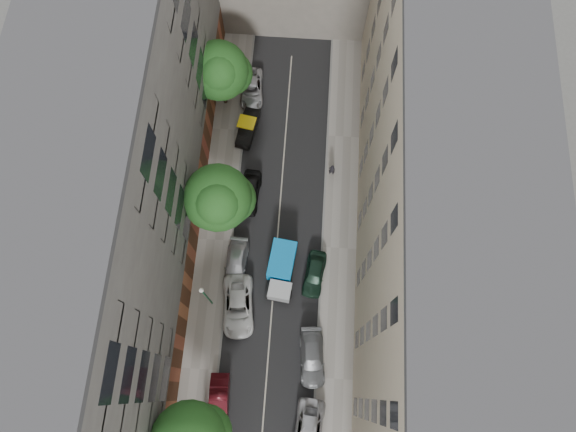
# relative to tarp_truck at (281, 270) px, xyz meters

# --- Properties ---
(ground) EXTENTS (120.00, 120.00, 0.00)m
(ground) POSITION_rel_tarp_truck_xyz_m (-0.60, 2.57, -1.27)
(ground) COLOR #4C4C49
(ground) RESTS_ON ground
(road_surface) EXTENTS (8.00, 44.00, 0.02)m
(road_surface) POSITION_rel_tarp_truck_xyz_m (-0.60, 2.57, -1.26)
(road_surface) COLOR black
(road_surface) RESTS_ON ground
(sidewalk_left) EXTENTS (3.00, 44.00, 0.15)m
(sidewalk_left) POSITION_rel_tarp_truck_xyz_m (-6.10, 2.57, -1.19)
(sidewalk_left) COLOR gray
(sidewalk_left) RESTS_ON ground
(sidewalk_right) EXTENTS (3.00, 44.00, 0.15)m
(sidewalk_right) POSITION_rel_tarp_truck_xyz_m (4.90, 2.57, -1.19)
(sidewalk_right) COLOR gray
(sidewalk_right) RESTS_ON ground
(building_left) EXTENTS (8.00, 44.00, 20.00)m
(building_left) POSITION_rel_tarp_truck_xyz_m (-11.60, 2.57, 8.73)
(building_left) COLOR #504D4B
(building_left) RESTS_ON ground
(building_right) EXTENTS (8.00, 44.00, 20.00)m
(building_right) POSITION_rel_tarp_truck_xyz_m (10.40, 2.57, 8.73)
(building_right) COLOR #B9AB90
(building_right) RESTS_ON ground
(tarp_truck) EXTENTS (2.52, 5.18, 2.30)m
(tarp_truck) POSITION_rel_tarp_truck_xyz_m (0.00, 0.00, 0.00)
(tarp_truck) COLOR black
(tarp_truck) RESTS_ON ground
(car_left_1) EXTENTS (1.72, 4.28, 1.39)m
(car_left_1) POSITION_rel_tarp_truck_xyz_m (-4.18, -10.73, -0.57)
(car_left_1) COLOR #4A0E15
(car_left_1) RESTS_ON ground
(car_left_2) EXTENTS (3.05, 5.63, 1.50)m
(car_left_2) POSITION_rel_tarp_truck_xyz_m (-3.40, -3.23, -0.52)
(car_left_2) COLOR silver
(car_left_2) RESTS_ON ground
(car_left_3) EXTENTS (2.05, 4.63, 1.32)m
(car_left_3) POSITION_rel_tarp_truck_xyz_m (-3.95, 0.37, -0.60)
(car_left_3) COLOR #BBBCC1
(car_left_3) RESTS_ON ground
(car_left_4) EXTENTS (2.07, 4.50, 1.49)m
(car_left_4) POSITION_rel_tarp_truck_xyz_m (-3.40, 7.01, -0.52)
(car_left_4) COLOR black
(car_left_4) RESTS_ON ground
(car_left_5) EXTENTS (2.13, 4.30, 1.36)m
(car_left_5) POSITION_rel_tarp_truck_xyz_m (-4.20, 13.57, -0.59)
(car_left_5) COLOR black
(car_left_5) RESTS_ON ground
(car_left_6) EXTENTS (2.52, 4.82, 1.30)m
(car_left_6) POSITION_rel_tarp_truck_xyz_m (-4.20, 17.87, -0.62)
(car_left_6) COLOR silver
(car_left_6) RESTS_ON ground
(car_right_0) EXTENTS (2.56, 4.94, 1.33)m
(car_right_0) POSITION_rel_tarp_truck_xyz_m (3.00, -12.43, -0.60)
(car_right_0) COLOR #BDBCC1
(car_right_0) RESTS_ON ground
(car_right_1) EXTENTS (2.39, 4.96, 1.39)m
(car_right_1) POSITION_rel_tarp_truck_xyz_m (3.00, -6.96, -0.57)
(car_right_1) COLOR slate
(car_right_1) RESTS_ON ground
(car_right_2) EXTENTS (2.19, 4.32, 1.41)m
(car_right_2) POSITION_rel_tarp_truck_xyz_m (2.82, -0.03, -0.56)
(car_right_2) COLOR black
(car_right_2) RESTS_ON ground
(tree_mid) EXTENTS (5.59, 5.36, 9.25)m
(tree_mid) POSITION_rel_tarp_truck_xyz_m (-5.10, 4.06, 5.07)
(tree_mid) COLOR #382619
(tree_mid) RESTS_ON sidewalk_left
(tree_far) EXTENTS (5.53, 5.29, 7.73)m
(tree_far) POSITION_rel_tarp_truck_xyz_m (-6.56, 16.46, 3.83)
(tree_far) COLOR #382619
(tree_far) RESTS_ON sidewalk_left
(lamp_post) EXTENTS (0.36, 0.36, 6.00)m
(lamp_post) POSITION_rel_tarp_truck_xyz_m (-5.70, -3.03, 2.61)
(lamp_post) COLOR #1B6139
(lamp_post) RESTS_ON sidewalk_left
(pedestrian) EXTENTS (0.65, 0.45, 1.69)m
(pedestrian) POSITION_rel_tarp_truck_xyz_m (3.90, 9.64, -0.27)
(pedestrian) COLOR black
(pedestrian) RESTS_ON sidewalk_right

